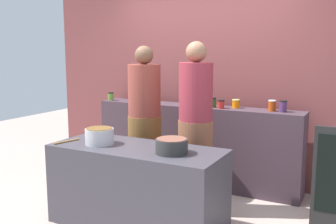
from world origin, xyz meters
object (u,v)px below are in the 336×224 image
at_px(preserve_jar_0, 111,96).
at_px(cooking_pot_center, 172,146).
at_px(preserve_jar_1, 139,97).
at_px(wooden_spoon, 67,141).
at_px(preserve_jar_5, 221,104).
at_px(cooking_pot_left, 99,136).
at_px(preserve_jar_3, 185,99).
at_px(preserve_jar_6, 236,104).
at_px(preserve_jar_8, 283,106).
at_px(preserve_jar_4, 213,102).
at_px(preserve_jar_7, 272,106).
at_px(cook_with_tongs, 145,130).
at_px(cook_in_cap, 195,136).
at_px(preserve_jar_2, 149,98).

height_order(preserve_jar_0, cooking_pot_center, preserve_jar_0).
xyz_separation_m(preserve_jar_1, wooden_spoon, (0.12, -1.59, -0.27)).
height_order(preserve_jar_5, cooking_pot_left, preserve_jar_5).
xyz_separation_m(preserve_jar_3, preserve_jar_6, (0.69, -0.03, -0.02)).
xyz_separation_m(preserve_jar_6, preserve_jar_8, (0.57, -0.04, 0.01)).
bearing_deg(preserve_jar_0, preserve_jar_1, 13.51).
relative_size(preserve_jar_4, wooden_spoon, 0.42).
bearing_deg(preserve_jar_7, cooking_pot_left, -132.65).
distance_m(preserve_jar_1, cook_with_tongs, 0.93).
relative_size(preserve_jar_3, preserve_jar_5, 1.32).
bearing_deg(preserve_jar_4, cook_with_tongs, -131.84).
bearing_deg(preserve_jar_4, preserve_jar_5, -15.59).
relative_size(preserve_jar_8, cook_with_tongs, 0.07).
distance_m(preserve_jar_8, cooking_pot_center, 1.61).
relative_size(preserve_jar_1, preserve_jar_3, 0.79).
bearing_deg(cooking_pot_left, cooking_pot_center, 1.76).
bearing_deg(wooden_spoon, cooking_pot_left, 14.98).
height_order(preserve_jar_1, cook_with_tongs, cook_with_tongs).
bearing_deg(cook_in_cap, preserve_jar_0, 156.27).
height_order(preserve_jar_4, wooden_spoon, preserve_jar_4).
relative_size(preserve_jar_5, preserve_jar_6, 0.97).
height_order(preserve_jar_0, cooking_pot_left, preserve_jar_0).
bearing_deg(preserve_jar_6, preserve_jar_2, -175.86).
distance_m(preserve_jar_4, cook_with_tongs, 0.92).
xyz_separation_m(preserve_jar_0, cook_with_tongs, (0.93, -0.62, -0.28)).
xyz_separation_m(cook_with_tongs, cook_in_cap, (0.68, -0.09, 0.02)).
height_order(preserve_jar_2, cooking_pot_center, preserve_jar_2).
relative_size(preserve_jar_2, wooden_spoon, 0.41).
relative_size(preserve_jar_5, cook_in_cap, 0.06).
xyz_separation_m(preserve_jar_5, cook_in_cap, (-0.02, -0.71, -0.25)).
height_order(preserve_jar_6, preserve_jar_8, preserve_jar_8).
bearing_deg(preserve_jar_7, preserve_jar_3, 176.69).
xyz_separation_m(preserve_jar_5, preserve_jar_7, (0.60, 0.07, 0.01)).
relative_size(preserve_jar_5, cook_with_tongs, 0.06).
height_order(preserve_jar_5, cook_in_cap, cook_in_cap).
bearing_deg(preserve_jar_8, preserve_jar_3, 176.90).
xyz_separation_m(preserve_jar_8, cook_with_tongs, (-1.43, -0.68, -0.29)).
xyz_separation_m(preserve_jar_4, preserve_jar_8, (0.84, 0.03, 0.00)).
bearing_deg(cooking_pot_left, preserve_jar_0, 122.07).
distance_m(preserve_jar_3, cooking_pot_center, 1.63).
bearing_deg(preserve_jar_5, cooking_pot_left, -118.32).
bearing_deg(cook_in_cap, cooking_pot_center, -84.89).
bearing_deg(preserve_jar_4, preserve_jar_3, 166.53).
distance_m(cooking_pot_left, cook_in_cap, 1.01).
bearing_deg(cooking_pot_left, cook_in_cap, 43.20).
relative_size(preserve_jar_3, cooking_pot_center, 0.46).
bearing_deg(preserve_jar_7, preserve_jar_4, -177.24).
bearing_deg(preserve_jar_2, preserve_jar_8, 1.58).
distance_m(preserve_jar_0, preserve_jar_3, 1.10).
bearing_deg(preserve_jar_7, cook_in_cap, -128.44).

